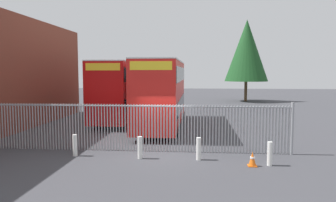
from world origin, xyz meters
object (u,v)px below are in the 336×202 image
object	(u,v)px
double_decker_bus_behind_fence_left	(123,88)
bollard_near_left	(75,145)
bollard_far_right	(270,154)
traffic_cone_by_gate	(252,159)
double_decker_bus_near_gate	(162,91)
bollard_near_right	(199,149)
bollard_center_front	(140,148)

from	to	relation	value
double_decker_bus_behind_fence_left	bollard_near_left	distance (m)	11.11
double_decker_bus_behind_fence_left	bollard_far_right	world-z (taller)	double_decker_bus_behind_fence_left
traffic_cone_by_gate	bollard_near_left	bearing A→B (deg)	173.09
double_decker_bus_near_gate	double_decker_bus_behind_fence_left	xyz separation A→B (m)	(-3.36, 3.08, 0.00)
double_decker_bus_behind_fence_left	bollard_near_right	bearing A→B (deg)	-62.68
double_decker_bus_near_gate	bollard_near_right	xyz separation A→B (m)	(2.38, -8.02, -1.95)
double_decker_bus_near_gate	bollard_center_front	xyz separation A→B (m)	(-0.11, -8.04, -1.95)
double_decker_bus_near_gate	bollard_far_right	distance (m)	10.22
double_decker_bus_near_gate	bollard_near_left	world-z (taller)	double_decker_bus_near_gate
bollard_far_right	traffic_cone_by_gate	size ratio (longest dim) A/B	1.61
bollard_center_front	traffic_cone_by_gate	distance (m)	4.64
double_decker_bus_behind_fence_left	bollard_near_left	bearing A→B (deg)	-88.29
bollard_near_left	traffic_cone_by_gate	distance (m)	7.56
bollard_center_front	bollard_near_right	xyz separation A→B (m)	(2.49, 0.02, 0.00)
bollard_far_right	traffic_cone_by_gate	world-z (taller)	bollard_far_right
bollard_near_left	double_decker_bus_behind_fence_left	bearing A→B (deg)	91.71
double_decker_bus_near_gate	bollard_near_left	bearing A→B (deg)	-111.11
double_decker_bus_behind_fence_left	bollard_near_right	size ratio (longest dim) A/B	11.38
double_decker_bus_behind_fence_left	bollard_near_right	world-z (taller)	double_decker_bus_behind_fence_left
double_decker_bus_behind_fence_left	bollard_far_right	xyz separation A→B (m)	(8.52, -11.69, -1.95)
bollard_far_right	bollard_near_right	bearing A→B (deg)	168.19
double_decker_bus_behind_fence_left	double_decker_bus_near_gate	bearing A→B (deg)	-42.55
bollard_center_front	traffic_cone_by_gate	xyz separation A→B (m)	(4.58, -0.72, -0.19)
bollard_near_left	bollard_near_right	xyz separation A→B (m)	(5.41, -0.17, 0.00)
double_decker_bus_near_gate	bollard_near_right	world-z (taller)	double_decker_bus_near_gate
double_decker_bus_near_gate	bollard_center_front	world-z (taller)	double_decker_bus_near_gate
bollard_center_front	double_decker_bus_near_gate	bearing A→B (deg)	89.23
double_decker_bus_behind_fence_left	bollard_center_front	bearing A→B (deg)	-73.71
double_decker_bus_near_gate	bollard_center_front	bearing A→B (deg)	-90.77
bollard_near_right	double_decker_bus_near_gate	bearing A→B (deg)	106.52
bollard_near_left	double_decker_bus_near_gate	bearing A→B (deg)	68.89
double_decker_bus_behind_fence_left	bollard_center_front	distance (m)	11.75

